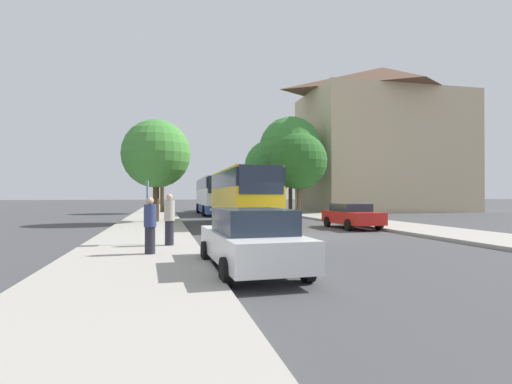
% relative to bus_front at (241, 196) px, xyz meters
% --- Properties ---
extents(ground_plane, '(300.00, 300.00, 0.00)m').
position_rel_bus_front_xyz_m(ground_plane, '(1.46, -7.35, -1.81)').
color(ground_plane, '#424244').
rests_on(ground_plane, ground).
extents(sidewalk_left, '(4.00, 120.00, 0.15)m').
position_rel_bus_front_xyz_m(sidewalk_left, '(-5.54, -7.35, -1.74)').
color(sidewalk_left, '#A39E93').
rests_on(sidewalk_left, ground_plane).
extents(sidewalk_right, '(4.00, 120.00, 0.15)m').
position_rel_bus_front_xyz_m(sidewalk_right, '(8.46, -7.35, -1.74)').
color(sidewalk_right, '#A39E93').
rests_on(sidewalk_right, ground_plane).
extents(building_right_background, '(18.16, 11.32, 17.11)m').
position_rel_bus_front_xyz_m(building_right_background, '(20.71, 18.25, 6.74)').
color(building_right_background, '#C6B28E').
rests_on(building_right_background, ground_plane).
extents(bus_front, '(2.87, 11.07, 3.40)m').
position_rel_bus_front_xyz_m(bus_front, '(0.00, 0.00, 0.00)').
color(bus_front, '#2D2D2D').
rests_on(bus_front, ground_plane).
extents(bus_middle, '(2.78, 11.66, 3.51)m').
position_rel_bus_front_xyz_m(bus_middle, '(0.00, 14.20, 0.06)').
color(bus_middle, '#2D519E').
rests_on(bus_middle, ground_plane).
extents(parked_car_left_curb, '(2.13, 4.73, 1.55)m').
position_rel_bus_front_xyz_m(parked_car_left_curb, '(-2.67, -14.95, -1.01)').
color(parked_car_left_curb, silver).
rests_on(parked_car_left_curb, ground_plane).
extents(parked_car_right_near, '(2.01, 4.55, 1.40)m').
position_rel_bus_front_xyz_m(parked_car_right_near, '(5.60, -3.76, -1.07)').
color(parked_car_right_near, red).
rests_on(parked_car_right_near, ground_plane).
extents(parked_car_right_far, '(2.10, 4.33, 1.36)m').
position_rel_bus_front_xyz_m(parked_car_right_far, '(5.29, 20.49, -1.09)').
color(parked_car_right_far, '#236B38').
rests_on(parked_car_right_far, ground_plane).
extents(bus_stop_sign, '(0.08, 0.45, 2.24)m').
position_rel_bus_front_xyz_m(bus_stop_sign, '(-5.29, -9.84, -0.26)').
color(bus_stop_sign, gray).
rests_on(bus_stop_sign, sidewalk_left).
extents(pedestrian_waiting_near, '(0.36, 0.36, 1.78)m').
position_rel_bus_front_xyz_m(pedestrian_waiting_near, '(-4.54, -10.31, -0.76)').
color(pedestrian_waiting_near, '#23232D').
rests_on(pedestrian_waiting_near, sidewalk_left).
extents(pedestrian_waiting_far, '(0.36, 0.36, 1.67)m').
position_rel_bus_front_xyz_m(pedestrian_waiting_far, '(-5.13, -12.26, -0.82)').
color(pedestrian_waiting_far, '#23232D').
rests_on(pedestrian_waiting_far, sidewalk_left).
extents(tree_left_near, '(4.08, 4.08, 7.73)m').
position_rel_bus_front_xyz_m(tree_left_near, '(-4.84, 17.50, 4.00)').
color(tree_left_near, '#513D23').
rests_on(tree_left_near, sidewalk_left).
extents(tree_left_far, '(4.47, 4.47, 6.69)m').
position_rel_bus_front_xyz_m(tree_left_far, '(-5.20, 2.49, 2.77)').
color(tree_left_far, '#47331E').
rests_on(tree_left_far, sidewalk_left).
extents(tree_right_near, '(6.45, 6.45, 9.88)m').
position_rel_bus_front_xyz_m(tree_right_near, '(8.16, 15.12, 4.98)').
color(tree_right_near, '#47331E').
rests_on(tree_right_near, sidewalk_right).
extents(tree_right_mid, '(6.77, 6.77, 8.73)m').
position_rel_bus_front_xyz_m(tree_right_mid, '(8.56, 24.12, 3.68)').
color(tree_right_mid, '#513D23').
rests_on(tree_right_mid, sidewalk_right).
extents(tree_right_far, '(5.19, 5.19, 7.45)m').
position_rel_bus_front_xyz_m(tree_right_far, '(7.42, 10.31, 3.18)').
color(tree_right_far, brown).
rests_on(tree_right_far, sidewalk_right).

